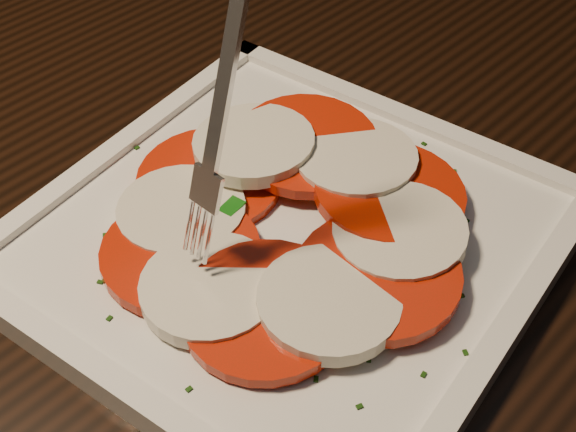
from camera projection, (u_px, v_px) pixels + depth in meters
The scene contains 4 objects.
table at pixel (393, 342), 0.58m from camera, with size 1.25×0.88×0.75m.
plate at pixel (288, 241), 0.50m from camera, with size 0.30×0.30×0.01m, color silver.
caprese_salad at pixel (288, 221), 0.49m from camera, with size 0.27×0.25×0.03m.
fork at pixel (231, 104), 0.41m from camera, with size 0.02×0.06×0.18m, color white, non-canonical shape.
Camera 1 is at (0.33, -0.31, 1.12)m, focal length 50.00 mm.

